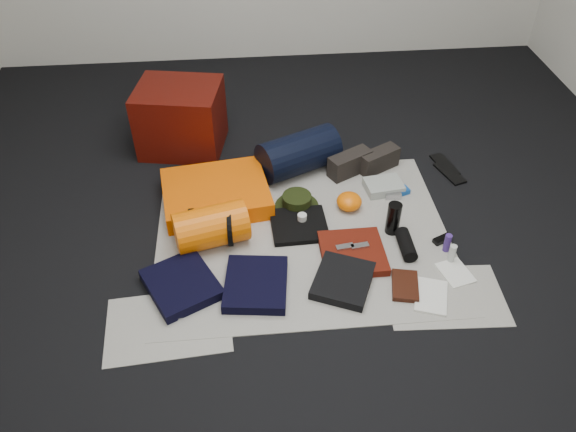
{
  "coord_description": "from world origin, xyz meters",
  "views": [
    {
      "loc": [
        -0.29,
        -2.24,
        2.13
      ],
      "look_at": [
        -0.08,
        0.06,
        0.1
      ],
      "focal_mm": 35.0,
      "sensor_mm": 36.0,
      "label": 1
    }
  ],
  "objects": [
    {
      "name": "compact_camera",
      "position": [
        0.57,
        0.28,
        0.02
      ],
      "size": [
        0.1,
        0.06,
        0.04
      ],
      "primitive_type": "cube",
      "rotation": [
        0.0,
        0.0,
        -0.05
      ],
      "color": "#ACACB1",
      "rests_on": "newspaper_mat"
    },
    {
      "name": "boonie_crown",
      "position": [
        -0.01,
        0.25,
        0.05
      ],
      "size": [
        0.17,
        0.17,
        0.07
      ],
      "primitive_type": "cylinder",
      "color": "black",
      "rests_on": "boonie_brim"
    },
    {
      "name": "flip_flop_left",
      "position": [
        0.98,
        0.48,
        0.01
      ],
      "size": [
        0.16,
        0.25,
        0.01
      ],
      "primitive_type": "cube",
      "rotation": [
        0.0,
        0.0,
        0.32
      ],
      "color": "black",
      "rests_on": "floor"
    },
    {
      "name": "energy_bar_a",
      "position": [
        0.2,
        -0.17,
        0.06
      ],
      "size": [
        0.1,
        0.05,
        0.01
      ],
      "primitive_type": "cube",
      "rotation": [
        0.0,
        0.0,
        0.14
      ],
      "color": "#ACACB1",
      "rests_on": "red_shirt"
    },
    {
      "name": "sunglasses",
      "position": [
        0.75,
        -0.12,
        0.02
      ],
      "size": [
        0.11,
        0.08,
        0.03
      ],
      "primitive_type": "cube",
      "rotation": [
        0.0,
        0.0,
        0.43
      ],
      "color": "black",
      "rests_on": "newspaper_mat"
    },
    {
      "name": "floor",
      "position": [
        0.0,
        0.0,
        -0.01
      ],
      "size": [
        4.5,
        4.5,
        0.02
      ],
      "primitive_type": "cube",
      "color": "black",
      "rests_on": "ground"
    },
    {
      "name": "sack_strap_right",
      "position": [
        -0.4,
        -0.01,
        0.11
      ],
      "size": [
        0.03,
        0.22,
        0.22
      ],
      "primitive_type": "cylinder",
      "rotation": [
        0.0,
        1.57,
        0.0
      ],
      "color": "black",
      "rests_on": "newspaper_mat"
    },
    {
      "name": "trousers_navy_a",
      "position": [
        -0.65,
        -0.33,
        0.03
      ],
      "size": [
        0.44,
        0.46,
        0.06
      ],
      "primitive_type": "cube",
      "rotation": [
        0.0,
        0.0,
        0.47
      ],
      "color": "black",
      "rests_on": "newspaper_mat"
    },
    {
      "name": "sleeping_pad",
      "position": [
        -0.48,
        0.34,
        0.06
      ],
      "size": [
        0.66,
        0.57,
        0.11
      ],
      "primitive_type": "cube",
      "rotation": [
        0.0,
        0.0,
        0.14
      ],
      "color": "#F75F02",
      "rests_on": "newspaper_mat"
    },
    {
      "name": "key_cluster",
      "position": [
        -0.67,
        -0.5,
        0.01
      ],
      "size": [
        0.08,
        0.08,
        0.01
      ],
      "primitive_type": "cube",
      "rotation": [
        0.0,
        0.0,
        0.1
      ],
      "color": "#ACACB1",
      "rests_on": "newspaper_mat"
    },
    {
      "name": "first_aid_pouch",
      "position": [
        0.53,
        0.35,
        0.03
      ],
      "size": [
        0.24,
        0.19,
        0.05
      ],
      "primitive_type": "cube",
      "rotation": [
        0.0,
        0.0,
        0.13
      ],
      "color": "#969D95",
      "rests_on": "newspaper_mat"
    },
    {
      "name": "trousers_navy_b",
      "position": [
        -0.28,
        -0.36,
        0.03
      ],
      "size": [
        0.35,
        0.38,
        0.05
      ],
      "primitive_type": "cube",
      "rotation": [
        0.0,
        0.0,
        -0.12
      ],
      "color": "black",
      "rests_on": "newspaper_mat"
    },
    {
      "name": "orange_stuff_sack",
      "position": [
        0.29,
        0.21,
        0.05
      ],
      "size": [
        0.18,
        0.18,
        0.1
      ],
      "primitive_type": "ellipsoid",
      "rotation": [
        0.0,
        0.0,
        -0.29
      ],
      "color": "#ED6203",
      "rests_on": "newspaper_mat"
    },
    {
      "name": "flip_flop_right",
      "position": [
        0.98,
        0.57,
        0.01
      ],
      "size": [
        0.14,
        0.25,
        0.01
      ],
      "primitive_type": "cube",
      "rotation": [
        0.0,
        0.0,
        0.23
      ],
      "color": "black",
      "rests_on": "floor"
    },
    {
      "name": "tape_roll",
      "position": [
        0.01,
        0.09,
        0.05
      ],
      "size": [
        0.05,
        0.05,
        0.03
      ],
      "primitive_type": "cylinder",
      "color": "beige",
      "rests_on": "black_tshirt"
    },
    {
      "name": "black_tshirt",
      "position": [
        -0.01,
        0.06,
        0.02
      ],
      "size": [
        0.32,
        0.3,
        0.03
      ],
      "primitive_type": "cube",
      "rotation": [
        0.0,
        0.0,
        0.03
      ],
      "color": "black",
      "rests_on": "newspaper_mat"
    },
    {
      "name": "energy_bar_b",
      "position": [
        0.28,
        -0.17,
        0.06
      ],
      "size": [
        0.1,
        0.05,
        0.01
      ],
      "primitive_type": "cube",
      "rotation": [
        0.0,
        0.0,
        0.14
      ],
      "color": "#ACACB1",
      "rests_on": "red_shirt"
    },
    {
      "name": "newspaper_sheet_front_left",
      "position": [
        -0.7,
        -0.55,
        0.0
      ],
      "size": [
        0.61,
        0.44,
        0.0
      ],
      "primitive_type": "cube",
      "rotation": [
        0.0,
        0.0,
        0.07
      ],
      "color": "beige",
      "rests_on": "floor"
    },
    {
      "name": "red_cabinet",
      "position": [
        -0.69,
        0.95,
        0.22
      ],
      "size": [
        0.59,
        0.52,
        0.43
      ],
      "primitive_type": "cube",
      "rotation": [
        0.0,
        0.0,
        -0.18
      ],
      "color": "#4A0B05",
      "rests_on": "floor"
    },
    {
      "name": "cyan_case",
      "position": [
        0.63,
        0.31,
        0.02
      ],
      "size": [
        0.11,
        0.09,
        0.03
      ],
      "primitive_type": "cube",
      "rotation": [
        0.0,
        0.0,
        0.34
      ],
      "color": "#0F4698",
      "rests_on": "newspaper_mat"
    },
    {
      "name": "newspaper_mat",
      "position": [
        0.0,
        0.0,
        0.0
      ],
      "size": [
        1.6,
        1.3,
        0.01
      ],
      "primitive_type": "cube",
      "color": "beige",
      "rests_on": "floor"
    },
    {
      "name": "hiking_boot_right",
      "position": [
        0.54,
        0.57,
        0.07
      ],
      "size": [
        0.28,
        0.22,
        0.13
      ],
      "primitive_type": "cube",
      "rotation": [
        0.0,
        0.0,
        0.5
      ],
      "color": "black",
      "rests_on": "newspaper_mat"
    },
    {
      "name": "map_printout",
      "position": [
        0.75,
        -0.36,
        0.01
      ],
      "size": [
        0.18,
        0.21,
        0.01
      ],
      "primitive_type": "cube",
      "rotation": [
        0.0,
        0.0,
        0.26
      ],
      "color": "silver",
      "rests_on": "newspaper_mat"
    },
    {
      "name": "speaker",
      "position": [
        0.53,
        -0.17,
        0.04
      ],
      "size": [
        0.08,
        0.2,
        0.08
      ],
      "primitive_type": "cylinder",
      "rotation": [
        1.57,
        0.0,
        -0.0
      ],
      "color": "black",
      "rests_on": "newspaper_mat"
    },
    {
      "name": "boonie_brim",
      "position": [
        -0.01,
        0.25,
        0.01
      ],
      "size": [
        0.31,
        0.31,
        0.01
      ],
      "primitive_type": "cylinder",
      "rotation": [
        0.0,
        0.0,
        0.24
      ],
      "color": "black",
      "rests_on": "newspaper_mat"
    },
    {
      "name": "toiletry_purple",
      "position": [
        0.75,
        -0.19,
        0.06
      ],
      "size": [
        0.04,
        0.04,
        0.11
      ],
      "primitive_type": "cylinder",
      "rotation": [
        0.0,
        0.0,
        0.23
      ],
      "color": "#3E2578",
      "rests_on": "newspaper_mat"
    },
    {
      "name": "newspaper_sheet_front_right",
      "position": [
        0.65,
        -0.5,
        0.0
      ],
      "size": [
        0.6,
        0.43,
        0.0
      ],
      "primitive_type": "cube",
      "rotation": [
        0.0,
        0.0,
        -0.05
      ],
      "color": "beige",
      "rests_on": "floor"
    },
    {
      "name": "red_shirt",
      "position": [
        0.24,
        -0.19,
        0.03
      ],
      "size": [
        0.34,
        0.34,
        0.04
      ],
      "primitive_type": "cube",
      "rotation": [
        0.0,
        0.0,
        0.01
      ],
      "color": "#561409",
      "rests_on": "newspaper_mat"
    },
    {
      "name": "stuff_sack",
      "position": [
        -0.5,
        -0.01,
        0.12
      ],
      "size": [
        0.43,
        0.31,
        0.23
      ],
      "primitive_type": "cylinder",
      "rotation": [
        0.0,
        1.57,
        0.25
      ],
      "color": "#ED6203",
      "rests_on": "newspaper_mat"
    },
    {
      "name": "map_booklet",
      "position": [
        0.58,
        -0.5,
        0.01
      ],
      "size": [
        0.22,
        0.26,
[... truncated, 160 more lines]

